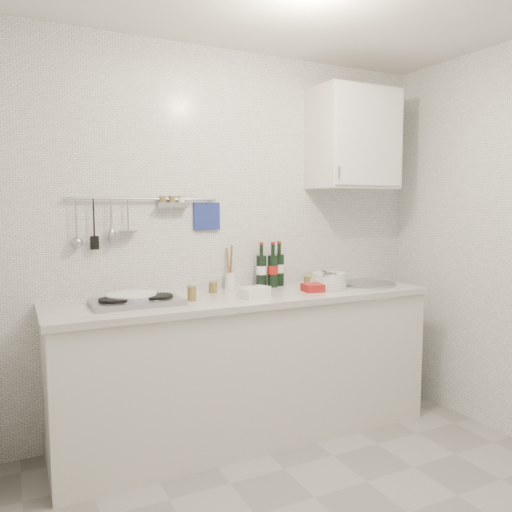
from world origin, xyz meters
The scene contains 14 objects.
back_wall centered at (0.00, 1.40, 1.25)m, with size 3.00×0.02×2.50m, color silver.
counter centered at (0.01, 1.10, 0.43)m, with size 2.44×0.64×0.96m.
wall_rail centered at (-0.60, 1.37, 1.43)m, with size 0.98×0.09×0.34m.
wall_cabinet centered at (0.90, 1.22, 1.95)m, with size 0.60×0.38×0.70m.
plate_stack_hob centered at (-0.72, 1.16, 0.95)m, with size 0.32×0.31×0.05m.
plate_stack_sink centered at (0.61, 1.10, 0.97)m, with size 0.29×0.28×0.11m.
wine_bottles centered at (0.28, 1.31, 1.07)m, with size 0.23×0.11×0.31m.
butter_dish centered at (0.00, 1.00, 0.95)m, with size 0.20×0.10×0.06m, color white.
strawberry_punnet centered at (0.43, 1.02, 0.95)m, with size 0.12×0.12×0.05m, color red.
utensil_crock centered at (-0.01, 1.35, 0.99)m, with size 0.07×0.07×0.30m.
jar_a centered at (-0.17, 1.27, 0.96)m, with size 0.06×0.06×0.08m.
jar_b centered at (0.62, 1.34, 0.96)m, with size 0.06×0.06×0.07m.
jar_c centered at (0.50, 1.17, 0.96)m, with size 0.06×0.06×0.08m.
jar_d centered at (-0.38, 1.07, 0.97)m, with size 0.06×0.06×0.09m.
Camera 1 is at (-1.34, -1.70, 1.48)m, focal length 35.00 mm.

